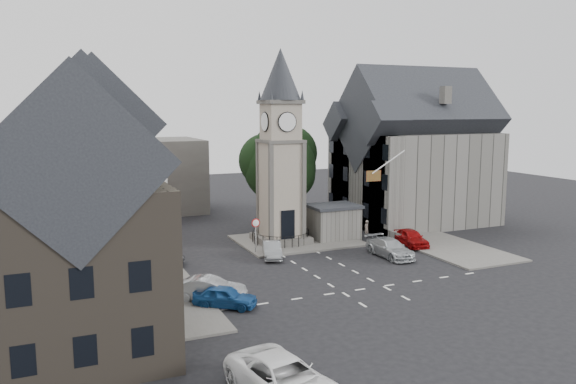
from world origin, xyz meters
name	(u,v)px	position (x,y,z in m)	size (l,w,h in m)	color
ground	(323,267)	(0.00, 0.00, 0.00)	(120.00, 120.00, 0.00)	black
pavement_west	(134,264)	(-12.50, 6.00, 0.07)	(6.00, 30.00, 0.14)	#595651
pavement_east	(399,230)	(12.00, 8.00, 0.07)	(6.00, 26.00, 0.14)	#595651
central_island	(297,241)	(1.50, 8.00, 0.08)	(10.00, 8.00, 0.16)	#595651
road_markings	(363,289)	(0.00, -5.50, 0.01)	(20.00, 8.00, 0.01)	silver
clock_tower	(281,148)	(0.00, 7.99, 8.12)	(4.86, 4.86, 16.25)	#4C4944
stone_shelter	(333,222)	(4.80, 7.50, 1.55)	(4.30, 3.30, 3.08)	#5D5B55
town_tree	(280,156)	(2.00, 13.00, 6.97)	(7.20, 7.20, 10.80)	black
warning_sign_post	(256,229)	(-3.20, 5.43, 2.03)	(0.70, 0.19, 2.85)	black
terrace_pink	(78,165)	(-15.50, 16.00, 6.58)	(8.10, 7.60, 12.80)	tan
terrace_cream	(84,175)	(-15.50, 8.00, 6.58)	(8.10, 7.60, 12.80)	#F0E0C9
terrace_tudor	(94,196)	(-15.50, 0.00, 6.19)	(8.10, 7.60, 12.00)	silver
building_sw_stone	(76,245)	(-17.00, -9.00, 5.35)	(8.60, 7.60, 10.40)	#4A4137
backdrop_west	(107,177)	(-12.00, 28.00, 4.00)	(20.00, 10.00, 8.00)	#4C4944
east_building	(413,160)	(15.59, 11.00, 6.26)	(14.40, 11.40, 12.60)	#5D5B55
east_boundary_wall	(362,225)	(9.20, 10.00, 0.45)	(0.40, 16.00, 0.90)	#5D5B55
flagpole	(388,162)	(8.00, 4.00, 7.00)	(3.68, 0.10, 2.74)	white
car_west_blue	(225,297)	(-8.98, -5.13, 0.63)	(1.50, 3.72, 1.27)	navy
car_west_silver	(210,289)	(-9.51, -3.75, 0.72)	(1.52, 4.36, 1.44)	#9A9EA2
car_west_grey	(150,257)	(-11.50, 5.14, 0.70)	(2.32, 5.03, 1.40)	#323235
car_island_silver	(272,250)	(-2.45, 3.92, 0.63)	(1.33, 3.81, 1.25)	gray
car_island_east	(390,248)	(6.02, 0.50, 0.70)	(1.95, 4.80, 1.39)	#AEB3B7
car_east_red	(411,238)	(9.60, 2.79, 0.71)	(1.67, 4.15, 1.41)	#940809
van_sw_white	(284,379)	(-9.90, -16.00, 0.80)	(2.66, 5.76, 1.60)	white
pedestrian	(366,228)	(8.00, 7.23, 0.74)	(0.54, 0.36, 1.48)	beige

